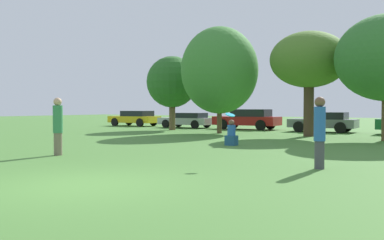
% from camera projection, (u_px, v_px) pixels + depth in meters
% --- Properties ---
extents(ground_plane, '(120.00, 120.00, 0.00)m').
position_uv_depth(ground_plane, '(81.00, 185.00, 8.54)').
color(ground_plane, '#477A33').
extents(person_thrower, '(0.30, 0.30, 1.82)m').
position_uv_depth(person_thrower, '(58.00, 125.00, 13.86)').
color(person_thrower, '#726651').
rests_on(person_thrower, ground).
extents(person_catcher, '(0.28, 0.28, 1.77)m').
position_uv_depth(person_catcher, '(320.00, 131.00, 10.78)').
color(person_catcher, '#3F3F47').
rests_on(person_catcher, ground).
extents(frisbee, '(0.26, 0.26, 0.13)m').
position_uv_depth(frisbee, '(230.00, 115.00, 11.47)').
color(frisbee, '#19B2D8').
extents(bystander_sitting, '(0.43, 0.36, 1.03)m').
position_uv_depth(bystander_sitting, '(231.00, 135.00, 17.44)').
color(bystander_sitting, navy).
rests_on(bystander_sitting, ground).
extents(tree_0, '(3.41, 3.41, 4.90)m').
position_uv_depth(tree_0, '(172.00, 82.00, 29.20)').
color(tree_0, brown).
rests_on(tree_0, ground).
extents(tree_1, '(4.47, 4.47, 6.17)m').
position_uv_depth(tree_1, '(219.00, 70.00, 25.44)').
color(tree_1, brown).
rests_on(tree_1, ground).
extents(tree_2, '(4.03, 4.03, 5.44)m').
position_uv_depth(tree_2, '(309.00, 60.00, 22.73)').
color(tree_2, '#473323').
rests_on(tree_2, ground).
extents(parked_car_yellow, '(4.17, 2.16, 1.22)m').
position_uv_depth(parked_car_yellow, '(135.00, 118.00, 35.45)').
color(parked_car_yellow, gold).
rests_on(parked_car_yellow, ground).
extents(parked_car_silver, '(4.10, 2.12, 1.10)m').
position_uv_depth(parked_car_silver, '(187.00, 120.00, 32.38)').
color(parked_car_silver, '#B2B2B7').
rests_on(parked_car_silver, ground).
extents(parked_car_red, '(4.53, 2.15, 1.37)m').
position_uv_depth(parked_car_red, '(248.00, 119.00, 29.92)').
color(parked_car_red, red).
rests_on(parked_car_red, ground).
extents(parked_car_grey, '(4.04, 2.13, 1.21)m').
position_uv_depth(parked_car_grey, '(324.00, 121.00, 26.75)').
color(parked_car_grey, slate).
rests_on(parked_car_grey, ground).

